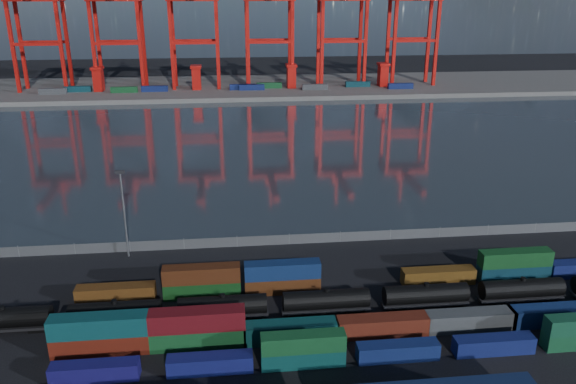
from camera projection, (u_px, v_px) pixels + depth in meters
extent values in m
plane|color=black|center=(310.00, 325.00, 82.11)|extent=(700.00, 700.00, 0.00)
plane|color=#29333C|center=(263.00, 143.00, 180.31)|extent=(700.00, 700.00, 0.00)
cube|color=#514F4C|center=(249.00, 87.00, 278.19)|extent=(700.00, 70.00, 2.00)
cube|color=navy|center=(95.00, 371.00, 70.28)|extent=(10.96, 2.23, 2.38)
cube|color=navy|center=(210.00, 364.00, 71.73)|extent=(10.96, 2.23, 2.38)
cube|color=#0D4543|center=(303.00, 357.00, 72.95)|extent=(10.96, 2.23, 2.38)
cube|color=#165328|center=(303.00, 342.00, 72.14)|extent=(10.96, 2.23, 2.38)
cube|color=navy|center=(398.00, 351.00, 74.23)|extent=(10.96, 2.23, 2.38)
cube|color=navy|center=(494.00, 345.00, 75.58)|extent=(10.96, 2.23, 2.38)
cube|color=maroon|center=(101.00, 343.00, 75.54)|extent=(12.97, 2.64, 2.81)
cube|color=#0E4548|center=(99.00, 325.00, 74.58)|extent=(12.97, 2.64, 2.81)
cube|color=#155125|center=(198.00, 337.00, 76.85)|extent=(12.97, 2.64, 2.81)
cube|color=#610E14|center=(197.00, 319.00, 75.90)|extent=(12.97, 2.64, 2.81)
cube|color=#0C3F3E|center=(290.00, 331.00, 78.14)|extent=(12.97, 2.64, 2.81)
cube|color=maroon|center=(383.00, 326.00, 79.48)|extent=(12.97, 2.64, 2.81)
cube|color=#484C4D|center=(470.00, 320.00, 80.79)|extent=(12.97, 2.64, 2.81)
cube|color=navy|center=(551.00, 315.00, 82.05)|extent=(12.97, 2.64, 2.81)
cube|color=#5A3312|center=(116.00, 293.00, 88.12)|extent=(12.21, 2.48, 2.65)
cube|color=#114216|center=(202.00, 289.00, 89.49)|extent=(12.21, 2.48, 2.65)
cube|color=#4C220F|center=(201.00, 274.00, 88.59)|extent=(12.21, 2.48, 2.65)
cube|color=#512810|center=(282.00, 284.00, 90.79)|extent=(12.21, 2.48, 2.65)
cube|color=navy|center=(282.00, 270.00, 89.90)|extent=(12.21, 2.48, 2.65)
cube|color=brown|center=(438.00, 276.00, 93.44)|extent=(12.21, 2.48, 2.65)
cube|color=#0D3445|center=(513.00, 272.00, 94.78)|extent=(12.21, 2.48, 2.65)
cube|color=#144D1F|center=(515.00, 258.00, 93.88)|extent=(12.21, 2.48, 2.65)
cylinder|color=black|center=(4.00, 318.00, 79.76)|extent=(13.02, 2.90, 2.90)
cylinder|color=black|center=(2.00, 308.00, 79.22)|extent=(0.80, 0.80, 0.50)
cube|color=black|center=(6.00, 327.00, 80.30)|extent=(13.52, 2.00, 0.40)
cube|color=black|center=(39.00, 328.00, 80.90)|extent=(2.50, 1.80, 0.60)
cylinder|color=black|center=(115.00, 311.00, 81.33)|extent=(13.02, 2.90, 2.90)
cylinder|color=black|center=(114.00, 302.00, 80.79)|extent=(0.80, 0.80, 0.50)
cube|color=black|center=(116.00, 321.00, 81.88)|extent=(13.52, 2.00, 0.40)
cube|color=black|center=(85.00, 325.00, 81.56)|extent=(2.50, 1.80, 0.60)
cube|color=black|center=(148.00, 321.00, 82.47)|extent=(2.50, 1.80, 0.60)
cylinder|color=black|center=(223.00, 305.00, 82.91)|extent=(13.02, 2.90, 2.90)
cylinder|color=black|center=(222.00, 296.00, 82.36)|extent=(0.80, 0.80, 0.50)
cube|color=black|center=(223.00, 315.00, 83.45)|extent=(13.52, 2.00, 0.40)
cube|color=black|center=(193.00, 319.00, 83.13)|extent=(2.50, 1.80, 0.60)
cube|color=black|center=(253.00, 315.00, 84.04)|extent=(2.50, 1.80, 0.60)
cylinder|color=black|center=(326.00, 299.00, 84.48)|extent=(13.02, 2.90, 2.90)
cylinder|color=black|center=(326.00, 290.00, 83.94)|extent=(0.80, 0.80, 0.50)
cube|color=black|center=(326.00, 309.00, 85.02)|extent=(13.52, 2.00, 0.40)
cube|color=black|center=(296.00, 313.00, 84.70)|extent=(2.50, 1.80, 0.60)
cube|color=black|center=(355.00, 309.00, 85.62)|extent=(2.50, 1.80, 0.60)
cylinder|color=black|center=(426.00, 294.00, 86.05)|extent=(13.02, 2.90, 2.90)
cylinder|color=black|center=(427.00, 285.00, 85.51)|extent=(0.80, 0.80, 0.50)
cube|color=black|center=(425.00, 303.00, 86.60)|extent=(13.52, 2.00, 0.40)
cube|color=black|center=(396.00, 307.00, 86.27)|extent=(2.50, 1.80, 0.60)
cube|color=black|center=(453.00, 304.00, 87.19)|extent=(2.50, 1.80, 0.60)
cylinder|color=black|center=(522.00, 288.00, 87.62)|extent=(13.02, 2.90, 2.90)
cylinder|color=black|center=(523.00, 279.00, 87.08)|extent=(0.80, 0.80, 0.50)
cube|color=black|center=(520.00, 297.00, 88.17)|extent=(13.52, 2.00, 0.40)
cube|color=black|center=(492.00, 301.00, 87.85)|extent=(2.50, 1.80, 0.60)
cube|color=black|center=(547.00, 298.00, 88.76)|extent=(2.50, 1.80, 0.60)
cube|color=#595B5E|center=(289.00, 239.00, 107.96)|extent=(160.00, 0.06, 2.00)
cylinder|color=slate|center=(19.00, 251.00, 102.85)|extent=(0.12, 0.12, 2.20)
cylinder|color=slate|center=(75.00, 249.00, 103.86)|extent=(0.12, 0.12, 2.20)
cylinder|color=slate|center=(130.00, 246.00, 104.88)|extent=(0.12, 0.12, 2.20)
cylinder|color=slate|center=(184.00, 244.00, 105.89)|extent=(0.12, 0.12, 2.20)
cylinder|color=slate|center=(237.00, 241.00, 106.91)|extent=(0.12, 0.12, 2.20)
cylinder|color=slate|center=(289.00, 239.00, 107.92)|extent=(0.12, 0.12, 2.20)
cylinder|color=slate|center=(340.00, 237.00, 108.94)|extent=(0.12, 0.12, 2.20)
cylinder|color=slate|center=(390.00, 234.00, 109.95)|extent=(0.12, 0.12, 2.20)
cylinder|color=slate|center=(440.00, 232.00, 110.97)|extent=(0.12, 0.12, 2.20)
cylinder|color=slate|center=(488.00, 230.00, 111.98)|extent=(0.12, 0.12, 2.20)
cylinder|color=slate|center=(535.00, 228.00, 113.00)|extent=(0.12, 0.12, 2.20)
cylinder|color=slate|center=(124.00, 216.00, 100.67)|extent=(0.36, 0.36, 16.00)
cube|color=black|center=(120.00, 172.00, 97.86)|extent=(1.60, 0.40, 0.60)
cube|color=red|center=(13.00, 49.00, 250.61)|extent=(1.52, 1.52, 42.66)
cube|color=red|center=(22.00, 47.00, 261.25)|extent=(1.52, 1.52, 42.66)
cube|color=red|center=(61.00, 49.00, 252.72)|extent=(1.52, 1.52, 42.66)
cube|color=red|center=(68.00, 46.00, 263.36)|extent=(1.52, 1.52, 42.66)
cube|color=red|center=(36.00, 44.00, 250.94)|extent=(20.86, 1.33, 1.33)
cube|color=red|center=(44.00, 42.00, 261.58)|extent=(20.86, 1.33, 1.33)
cube|color=red|center=(93.00, 49.00, 254.16)|extent=(1.52, 1.52, 42.66)
cube|color=red|center=(99.00, 46.00, 264.80)|extent=(1.52, 1.52, 42.66)
cube|color=red|center=(140.00, 48.00, 256.27)|extent=(1.52, 1.52, 42.66)
cube|color=red|center=(144.00, 46.00, 266.91)|extent=(1.52, 1.52, 42.66)
cube|color=red|center=(117.00, 43.00, 254.49)|extent=(20.86, 1.33, 1.33)
cube|color=red|center=(121.00, 41.00, 265.13)|extent=(20.86, 1.33, 1.33)
cube|color=red|center=(172.00, 48.00, 257.71)|extent=(1.52, 1.52, 42.66)
cube|color=red|center=(174.00, 45.00, 268.35)|extent=(1.52, 1.52, 42.66)
cube|color=red|center=(217.00, 47.00, 259.82)|extent=(1.52, 1.52, 42.66)
cube|color=red|center=(218.00, 45.00, 270.46)|extent=(1.52, 1.52, 42.66)
cube|color=red|center=(194.00, 43.00, 258.04)|extent=(20.86, 1.33, 1.33)
cube|color=red|center=(196.00, 41.00, 268.68)|extent=(20.86, 1.33, 1.33)
cube|color=red|center=(248.00, 47.00, 261.26)|extent=(1.52, 1.52, 42.66)
cube|color=red|center=(247.00, 45.00, 271.90)|extent=(1.52, 1.52, 42.66)
cube|color=red|center=(292.00, 46.00, 263.38)|extent=(1.52, 1.52, 42.66)
cube|color=red|center=(290.00, 44.00, 274.02)|extent=(1.52, 1.52, 42.66)
cube|color=red|center=(270.00, 42.00, 261.59)|extent=(20.86, 1.33, 1.33)
cube|color=red|center=(268.00, 40.00, 272.23)|extent=(20.86, 1.33, 1.33)
cube|color=red|center=(322.00, 46.00, 264.81)|extent=(1.52, 1.52, 42.66)
cube|color=red|center=(318.00, 44.00, 275.45)|extent=(1.52, 1.52, 42.66)
cube|color=red|center=(365.00, 46.00, 266.93)|extent=(1.52, 1.52, 42.66)
cube|color=red|center=(360.00, 44.00, 277.57)|extent=(1.52, 1.52, 42.66)
cube|color=red|center=(344.00, 41.00, 265.15)|extent=(20.86, 1.33, 1.33)
cube|color=red|center=(339.00, 39.00, 275.79)|extent=(20.86, 1.33, 1.33)
cube|color=red|center=(394.00, 45.00, 268.36)|extent=(1.52, 1.52, 42.66)
cube|color=red|center=(388.00, 43.00, 279.00)|extent=(1.52, 1.52, 42.66)
cube|color=red|center=(436.00, 45.00, 270.48)|extent=(1.52, 1.52, 42.66)
cube|color=red|center=(428.00, 43.00, 281.12)|extent=(1.52, 1.52, 42.66)
cube|color=red|center=(416.00, 41.00, 268.70)|extent=(20.86, 1.33, 1.33)
cube|color=red|center=(408.00, 39.00, 279.34)|extent=(20.86, 1.33, 1.33)
cube|color=navy|center=(252.00, 87.00, 263.14)|extent=(12.00, 2.44, 2.60)
cube|color=navy|center=(400.00, 86.00, 266.81)|extent=(12.00, 2.44, 2.60)
cube|color=navy|center=(242.00, 87.00, 264.02)|extent=(12.00, 2.44, 2.60)
cube|color=#0C3842|center=(78.00, 89.00, 258.59)|extent=(12.00, 2.44, 2.60)
cube|color=#3F4244|center=(53.00, 91.00, 253.14)|extent=(12.00, 2.44, 2.60)
cube|color=#3F4244|center=(315.00, 87.00, 264.31)|extent=(12.00, 2.44, 2.60)
cube|color=#144C23|center=(124.00, 90.00, 256.77)|extent=(12.00, 2.44, 2.60)
cube|color=navy|center=(155.00, 89.00, 259.39)|extent=(12.00, 2.44, 2.60)
cube|color=#144C23|center=(269.00, 85.00, 268.52)|extent=(12.00, 2.44, 2.60)
cube|color=#0C3842|center=(358.00, 84.00, 272.28)|extent=(12.00, 2.44, 2.60)
cube|color=red|center=(98.00, 80.00, 259.70)|extent=(4.00, 6.00, 10.00)
cube|color=red|center=(97.00, 68.00, 257.84)|extent=(5.00, 7.00, 1.20)
cube|color=red|center=(196.00, 79.00, 264.27)|extent=(4.00, 6.00, 10.00)
cube|color=red|center=(196.00, 67.00, 262.40)|extent=(5.00, 7.00, 1.20)
cube|color=red|center=(291.00, 77.00, 268.83)|extent=(4.00, 6.00, 10.00)
cube|color=red|center=(291.00, 65.00, 266.97)|extent=(5.00, 7.00, 1.20)
cube|color=red|center=(383.00, 76.00, 273.40)|extent=(4.00, 6.00, 10.00)
cube|color=red|center=(383.00, 64.00, 271.53)|extent=(5.00, 7.00, 1.20)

